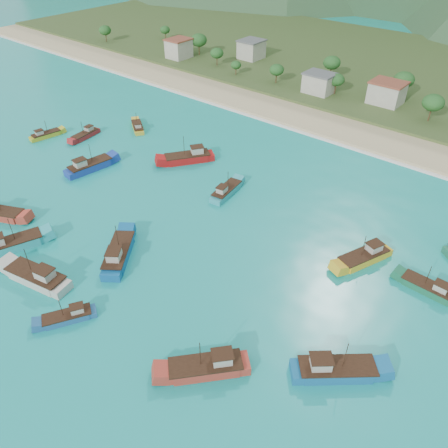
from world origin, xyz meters
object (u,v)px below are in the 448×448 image
Objects in this scene: boat_14 at (69,317)px; boat_19 at (90,167)px; boat_4 at (138,127)px; boat_25 at (188,158)px; boat_20 at (428,289)px; boat_22 at (86,135)px; boat_7 at (11,245)px; boat_13 at (37,278)px; boat_18 at (119,254)px; boat_23 at (226,192)px; boat_9 at (364,258)px; boat_2 at (207,367)px; boat_10 at (46,135)px; boat_15 at (335,370)px.

boat_19 is at bearing -10.46° from boat_14.
boat_25 reaches higher than boat_4.
boat_20 is (87.82, -12.06, 0.09)m from boat_4.
boat_14 is at bearing 132.65° from boat_22.
boat_14 is (23.45, -3.43, -0.39)m from boat_7.
boat_13 is 1.05× the size of boat_25.
boat_18 reaches higher than boat_7.
boat_23 is at bearing 50.32° from boat_18.
boat_4 is 14.77m from boat_22.
boat_9 is 1.25× the size of boat_22.
boat_20 reaches higher than boat_4.
boat_2 is 89.60m from boat_10.
boat_2 is 1.24× the size of boat_10.
boat_25 reaches higher than boat_7.
boat_19 is at bearing -141.29° from boat_15.
boat_7 is 62.69m from boat_15.
boat_20 is (53.52, 41.22, -0.33)m from boat_13.
boat_25 is at bearing -2.69° from boat_2.
boat_19 is (24.76, -3.43, 0.36)m from boat_10.
boat_20 is at bearing -64.16° from boat_4.
boat_14 is 67.82m from boat_22.
boat_14 is 0.84× the size of boat_23.
boat_10 is at bearing 123.27° from boat_18.
boat_9 is 1.30× the size of boat_10.
boat_2 is 0.95× the size of boat_9.
boat_14 is at bearing -93.20° from boat_23.
boat_14 is 0.68× the size of boat_25.
boat_7 is 31.21m from boat_19.
boat_25 is (-9.65, 48.63, -0.00)m from boat_13.
boat_4 is 63.37m from boat_13.
boat_10 is (-38.28, 31.55, -0.37)m from boat_7.
boat_18 reaches higher than boat_20.
boat_10 is at bearing 0.48° from boat_14.
boat_23 is at bearing 90.22° from boat_20.
boat_14 is 41.62m from boat_15.
boat_13 reaches higher than boat_4.
boat_23 is (-41.48, 26.49, -0.23)m from boat_15.
boat_19 is at bearing 100.43° from boat_20.
boat_4 is at bearing 98.17° from boat_18.
boat_18 reaches higher than boat_22.
boat_9 is at bearing -10.60° from boat_23.
boat_25 is at bearing 57.28° from boat_19.
boat_7 is 45.48m from boat_23.
boat_18 is (-42.92, -3.34, 0.04)m from boat_15.
boat_7 is at bearing 175.05° from boat_18.
boat_22 is at bearing 154.35° from boat_19.
boat_19 is 1.33× the size of boat_22.
boat_13 is 43.52m from boat_23.
boat_22 is (-41.68, 40.49, -0.40)m from boat_13.
boat_13 is at bearing -113.56° from boat_4.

